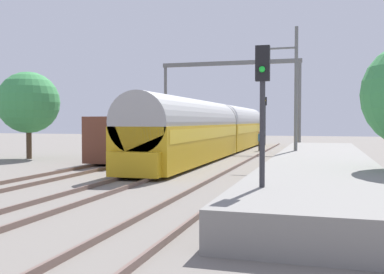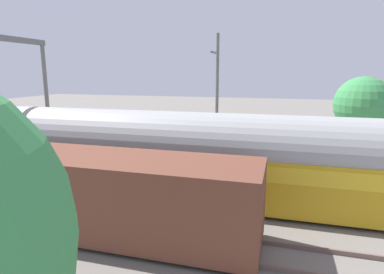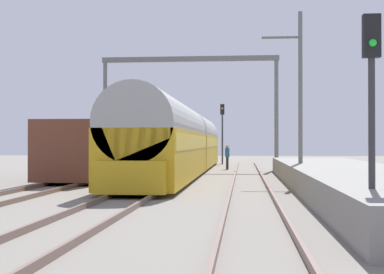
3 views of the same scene
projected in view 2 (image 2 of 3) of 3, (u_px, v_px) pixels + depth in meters
The scene contains 10 objects.
ground at pixel (329, 213), 13.30m from camera, with size 120.00×120.00×0.00m, color slate.
track_far_west at pixel (347, 266), 9.53m from camera, with size 1.51×60.00×0.16m.
track_west at pixel (329, 211), 13.29m from camera, with size 1.52×60.00×0.16m.
track_east at pixel (319, 180), 17.04m from camera, with size 1.51×60.00×0.16m.
platform at pixel (281, 154), 21.11m from camera, with size 4.40×28.00×0.90m.
passenger_train at pixel (41, 146), 16.62m from camera, with size 2.93×32.85×3.82m.
freight_car at pixel (79, 191), 11.64m from camera, with size 2.80×13.00×2.70m.
person_crossing at pixel (11, 147), 20.49m from camera, with size 0.31×0.44×1.73m.
catenary_pole_east_mid at pixel (217, 97), 20.07m from camera, with size 1.90×0.20×8.00m.
tree_east_background at pixel (363, 105), 22.15m from camera, with size 3.82×3.82×5.43m.
Camera 2 is at (-13.49, 2.08, 5.69)m, focal length 30.22 mm.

